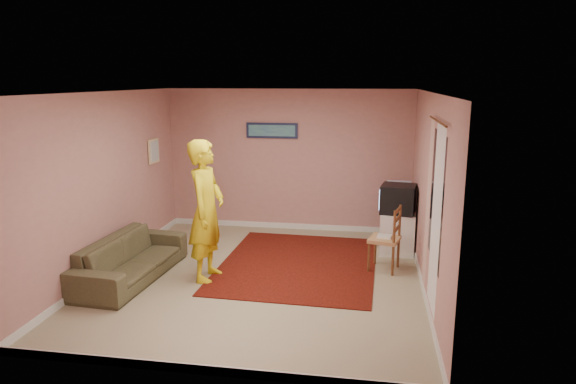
% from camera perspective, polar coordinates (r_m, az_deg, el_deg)
% --- Properties ---
extents(ground, '(5.00, 5.00, 0.00)m').
position_cam_1_polar(ground, '(7.43, -3.06, -9.46)').
color(ground, gray).
rests_on(ground, ground).
extents(wall_back, '(4.50, 0.02, 2.60)m').
position_cam_1_polar(wall_back, '(9.46, 0.05, 3.52)').
color(wall_back, tan).
rests_on(wall_back, ground).
extents(wall_front, '(4.50, 0.02, 2.60)m').
position_cam_1_polar(wall_front, '(4.72, -9.68, -5.90)').
color(wall_front, tan).
rests_on(wall_front, ground).
extents(wall_left, '(0.02, 5.00, 2.60)m').
position_cam_1_polar(wall_left, '(7.84, -19.47, 0.92)').
color(wall_left, tan).
rests_on(wall_left, ground).
extents(wall_right, '(0.02, 5.00, 2.60)m').
position_cam_1_polar(wall_right, '(6.93, 15.31, -0.24)').
color(wall_right, tan).
rests_on(wall_right, ground).
extents(ceiling, '(4.50, 5.00, 0.02)m').
position_cam_1_polar(ceiling, '(6.89, -3.31, 11.02)').
color(ceiling, white).
rests_on(ceiling, wall_back).
extents(baseboard_back, '(4.50, 0.02, 0.10)m').
position_cam_1_polar(baseboard_back, '(9.73, 0.04, -3.78)').
color(baseboard_back, silver).
rests_on(baseboard_back, ground).
extents(baseboard_front, '(4.50, 0.02, 0.10)m').
position_cam_1_polar(baseboard_front, '(5.25, -9.12, -18.92)').
color(baseboard_front, silver).
rests_on(baseboard_front, ground).
extents(baseboard_left, '(0.02, 5.00, 0.10)m').
position_cam_1_polar(baseboard_left, '(8.16, -18.77, -7.71)').
color(baseboard_left, silver).
rests_on(baseboard_left, ground).
extents(baseboard_right, '(0.02, 5.00, 0.10)m').
position_cam_1_polar(baseboard_right, '(7.30, 14.66, -9.85)').
color(baseboard_right, silver).
rests_on(baseboard_right, ground).
extents(window, '(0.01, 1.10, 1.50)m').
position_cam_1_polar(window, '(6.03, 16.20, -0.71)').
color(window, black).
rests_on(window, wall_right).
extents(curtain_sheer, '(0.01, 0.75, 2.10)m').
position_cam_1_polar(curtain_sheer, '(5.93, 16.12, -2.91)').
color(curtain_sheer, white).
rests_on(curtain_sheer, wall_right).
extents(curtain_floral, '(0.01, 0.35, 2.10)m').
position_cam_1_polar(curtain_floral, '(6.60, 15.29, -1.31)').
color(curtain_floral, silver).
rests_on(curtain_floral, wall_right).
extents(curtain_rod, '(0.02, 1.40, 0.02)m').
position_cam_1_polar(curtain_rod, '(5.89, 16.28, 7.57)').
color(curtain_rod, brown).
rests_on(curtain_rod, wall_right).
extents(picture_back, '(0.95, 0.04, 0.28)m').
position_cam_1_polar(picture_back, '(9.41, -1.80, 6.84)').
color(picture_back, '#161B3C').
rests_on(picture_back, wall_back).
extents(picture_left, '(0.04, 0.38, 0.42)m').
position_cam_1_polar(picture_left, '(9.20, -14.68, 4.43)').
color(picture_left, beige).
rests_on(picture_left, wall_left).
extents(area_rug, '(2.39, 2.95, 0.02)m').
position_cam_1_polar(area_rug, '(7.91, 1.15, -7.98)').
color(area_rug, black).
rests_on(area_rug, ground).
extents(tv_cabinet, '(0.53, 0.48, 0.68)m').
position_cam_1_polar(tv_cabinet, '(8.48, 11.98, -4.48)').
color(tv_cabinet, white).
rests_on(tv_cabinet, ground).
extents(crt_tv, '(0.60, 0.55, 0.46)m').
position_cam_1_polar(crt_tv, '(8.34, 12.11, -0.75)').
color(crt_tv, black).
rests_on(crt_tv, tv_cabinet).
extents(chair_a, '(0.58, 0.57, 0.56)m').
position_cam_1_polar(chair_a, '(9.04, 12.18, -1.56)').
color(chair_a, tan).
rests_on(chair_a, ground).
extents(dvd_player, '(0.42, 0.34, 0.06)m').
position_cam_1_polar(dvd_player, '(9.06, 12.16, -1.99)').
color(dvd_player, '#A1A1A5').
rests_on(dvd_player, chair_a).
extents(blue_throw, '(0.42, 0.05, 0.44)m').
position_cam_1_polar(blue_throw, '(9.16, 12.19, -0.10)').
color(blue_throw, '#95B3F5').
rests_on(blue_throw, chair_a).
extents(chair_b, '(0.51, 0.53, 0.52)m').
position_cam_1_polar(chair_b, '(7.65, 10.69, -4.33)').
color(chair_b, tan).
rests_on(chair_b, ground).
extents(game_console, '(0.22, 0.18, 0.04)m').
position_cam_1_polar(game_console, '(7.68, 10.67, -4.87)').
color(game_console, silver).
rests_on(game_console, chair_b).
extents(sofa, '(0.94, 2.09, 0.60)m').
position_cam_1_polar(sofa, '(7.62, -17.06, -7.05)').
color(sofa, '#4C4B2E').
rests_on(sofa, ground).
extents(person, '(0.52, 0.75, 1.98)m').
position_cam_1_polar(person, '(7.19, -9.05, -2.06)').
color(person, yellow).
rests_on(person, ground).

